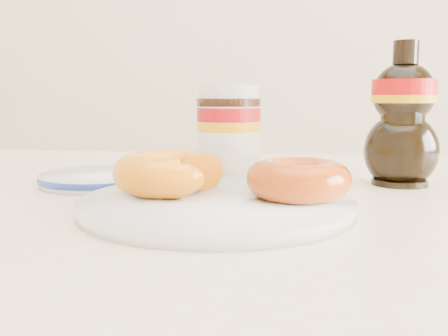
# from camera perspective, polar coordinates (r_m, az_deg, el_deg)

# --- Properties ---
(dining_table) EXTENTS (1.40, 0.90, 0.75)m
(dining_table) POSITION_cam_1_polar(r_m,az_deg,el_deg) (0.56, 4.61, -12.21)
(dining_table) COLOR #FDEAC0
(dining_table) RESTS_ON ground
(plate) EXTENTS (0.26, 0.26, 0.01)m
(plate) POSITION_cam_1_polar(r_m,az_deg,el_deg) (0.48, -0.88, -4.10)
(plate) COLOR white
(plate) RESTS_ON dining_table
(donut_bitten) EXTENTS (0.14, 0.14, 0.04)m
(donut_bitten) POSITION_cam_1_polar(r_m,az_deg,el_deg) (0.51, -6.36, -0.53)
(donut_bitten) COLOR orange
(donut_bitten) RESTS_ON plate
(donut_whole) EXTENTS (0.11, 0.11, 0.04)m
(donut_whole) POSITION_cam_1_polar(r_m,az_deg,el_deg) (0.49, 8.47, -1.26)
(donut_whole) COLOR #A8410A
(donut_whole) RESTS_ON plate
(nutella_jar) EXTENTS (0.09, 0.09, 0.13)m
(nutella_jar) POSITION_cam_1_polar(r_m,az_deg,el_deg) (0.70, 0.54, 4.65)
(nutella_jar) COLOR white
(nutella_jar) RESTS_ON dining_table
(syrup_bottle) EXTENTS (0.09, 0.08, 0.18)m
(syrup_bottle) POSITION_cam_1_polar(r_m,az_deg,el_deg) (0.66, 19.75, 5.82)
(syrup_bottle) COLOR black
(syrup_bottle) RESTS_ON dining_table
(dark_jar) EXTENTS (0.06, 0.06, 0.09)m
(dark_jar) POSITION_cam_1_polar(r_m,az_deg,el_deg) (0.72, 0.92, 3.03)
(dark_jar) COLOR black
(dark_jar) RESTS_ON dining_table
(blue_rim_saucer) EXTENTS (0.15, 0.15, 0.02)m
(blue_rim_saucer) POSITION_cam_1_polar(r_m,az_deg,el_deg) (0.65, -14.03, -1.13)
(blue_rim_saucer) COLOR white
(blue_rim_saucer) RESTS_ON dining_table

